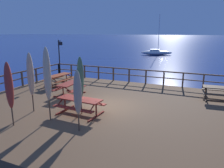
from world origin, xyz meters
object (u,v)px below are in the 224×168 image
Objects in this scene: picnic_table_front_right at (223,91)px; patio_umbrella_short_front at (9,86)px; picnic_table_mid_right at (80,103)px; patio_umbrella_short_mid at (80,78)px; patio_umbrella_tall_front at (47,75)px; picnic_table_front_left at (59,77)px; sailboat_distant at (156,52)px; picnic_table_back_left at (70,86)px; lamp_post_hooked at (60,53)px; patio_umbrella_tall_mid_right at (31,75)px; patio_umbrella_tall_back_left at (78,93)px.

picnic_table_front_right is 11.21m from patio_umbrella_short_front.
patio_umbrella_short_front is at bearing -129.16° from picnic_table_mid_right.
patio_umbrella_short_mid reaches higher than picnic_table_front_right.
picnic_table_front_right is 9.75m from patio_umbrella_tall_front.
picnic_table_front_right is at bearing 4.23° from picnic_table_front_left.
picnic_table_mid_right is at bearing 50.84° from patio_umbrella_short_front.
patio_umbrella_tall_front is 35.49m from sailboat_distant.
picnic_table_front_left is 6.28m from picnic_table_mid_right.
patio_umbrella_short_front is 3.04m from patio_umbrella_short_mid.
picnic_table_back_left is 3.58m from patio_umbrella_short_mid.
lamp_post_hooked is (-4.19, 8.91, 0.38)m from patio_umbrella_short_front.
picnic_table_back_left is 3.40m from patio_umbrella_tall_mid_right.
lamp_post_hooked is (-1.54, 2.26, 1.55)m from picnic_table_front_left.
sailboat_distant reaches higher than patio_umbrella_short_mid.
picnic_table_front_right and picnic_table_front_left have the same top height.
patio_umbrella_short_mid is 0.85× the size of patio_umbrella_tall_front.
sailboat_distant is at bearing 88.62° from picnic_table_front_left.
patio_umbrella_tall_mid_right is at bearing -87.51° from sailboat_distant.
patio_umbrella_tall_back_left is 36.05m from sailboat_distant.
patio_umbrella_tall_back_left is 0.91× the size of patio_umbrella_short_front.
sailboat_distant is at bearing 97.59° from patio_umbrella_tall_back_left.
picnic_table_back_left is 0.78× the size of patio_umbrella_tall_back_left.
lamp_post_hooked is (-12.48, 1.45, 1.55)m from picnic_table_front_right.
picnic_table_front_left is (-2.23, 1.87, 0.01)m from picnic_table_back_left.
picnic_table_front_left is 3.14m from lamp_post_hooked.
patio_umbrella_short_front is 1.56m from patio_umbrella_tall_front.
patio_umbrella_short_front reaches higher than picnic_table_mid_right.
picnic_table_front_right is 12.66m from lamp_post_hooked.
patio_umbrella_short_front is 0.93× the size of patio_umbrella_tall_mid_right.
picnic_table_back_left is at bearing -47.65° from lamp_post_hooked.
patio_umbrella_short_mid is (-6.37, -5.10, 1.20)m from picnic_table_front_right.
patio_umbrella_tall_back_left is at bearing -49.48° from lamp_post_hooked.
patio_umbrella_short_mid is (0.04, 0.06, 1.20)m from picnic_table_mid_right.
patio_umbrella_tall_front is at bearing -124.41° from patio_umbrella_short_mid.
lamp_post_hooked is at bearing 130.52° from patio_umbrella_tall_back_left.
patio_umbrella_tall_mid_right is at bearing -89.93° from picnic_table_back_left.
patio_umbrella_short_front is at bearing -133.65° from patio_umbrella_tall_front.
patio_umbrella_tall_front is at bearing -68.06° from picnic_table_back_left.
picnic_table_mid_right is 0.29× the size of sailboat_distant.
patio_umbrella_short_front reaches higher than picnic_table_back_left.
picnic_table_back_left is at bearing 128.55° from patio_umbrella_tall_back_left.
sailboat_distant is at bearing 109.47° from picnic_table_front_right.
patio_umbrella_short_mid is (1.92, 2.36, 0.03)m from patio_umbrella_short_front.
picnic_table_front_right is at bearing 38.80° from picnic_table_mid_right.
patio_umbrella_short_mid is (2.35, -2.42, 1.21)m from picnic_table_back_left.
patio_umbrella_short_mid is at bearing -141.36° from picnic_table_front_right.
sailboat_distant reaches higher than patio_umbrella_short_front.
patio_umbrella_tall_front is 0.42× the size of sailboat_distant.
sailboat_distant is (-3.86, 34.03, -1.88)m from patio_umbrella_short_mid.
picnic_table_back_left is 4.25m from patio_umbrella_tall_front.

